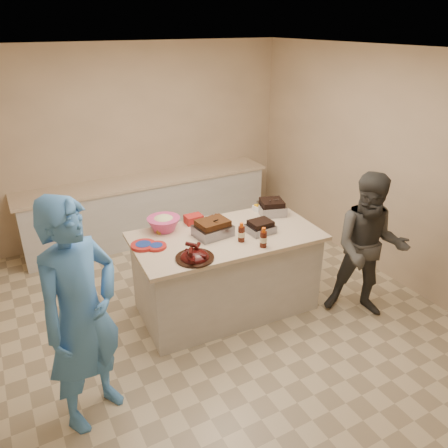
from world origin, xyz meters
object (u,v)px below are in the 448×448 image
island (226,307)px  roasting_pan (271,214)px  coleslaw_bowl (164,230)px  plastic_cup (160,234)px  bbq_bottle_a (241,241)px  mustard_bottle (210,236)px  rib_platter (195,259)px  bbq_bottle_b (263,247)px  guest_blue (98,410)px  guest_gray (359,311)px

island → roasting_pan: roasting_pan is taller
coleslaw_bowl → plastic_cup: bearing=-141.6°
bbq_bottle_a → mustard_bottle: bbq_bottle_a is taller
island → rib_platter: rib_platter is taller
island → roasting_pan: size_ratio=6.75×
bbq_bottle_b → mustard_bottle: 0.58m
coleslaw_bowl → bbq_bottle_b: (0.72, -0.82, 0.00)m
bbq_bottle_a → plastic_cup: (-0.66, 0.56, 0.00)m
mustard_bottle → guest_blue: bearing=-151.4°
coleslaw_bowl → bbq_bottle_b: bearing=-48.8°
roasting_pan → plastic_cup: size_ratio=2.79×
coleslaw_bowl → mustard_bottle: bearing=-44.3°
rib_platter → guest_gray: size_ratio=0.23×
bbq_bottle_a → guest_blue: bbq_bottle_a is taller
coleslaw_bowl → roasting_pan: bearing=-8.4°
island → bbq_bottle_b: bbq_bottle_b is taller
plastic_cup → bbq_bottle_b: bearing=-43.9°
rib_platter → bbq_bottle_b: 0.70m
roasting_pan → plastic_cup: 1.32m
island → mustard_bottle: mustard_bottle is taller
bbq_bottle_a → guest_blue: bearing=-162.3°
roasting_pan → bbq_bottle_b: bbq_bottle_b is taller
island → bbq_bottle_b: size_ratio=9.43×
bbq_bottle_b → mustard_bottle: bbq_bottle_b is taller
roasting_pan → bbq_bottle_a: bbq_bottle_a is taller
island → guest_gray: 1.48m
roasting_pan → coleslaw_bowl: coleslaw_bowl is taller
rib_platter → plastic_cup: 0.66m
island → coleslaw_bowl: coleslaw_bowl is taller
bbq_bottle_a → guest_blue: 1.99m
roasting_pan → guest_blue: (-2.34, -0.97, -0.92)m
island → roasting_pan: (0.72, 0.22, 0.92)m
roasting_pan → bbq_bottle_a: 0.79m
rib_platter → coleslaw_bowl: 0.71m
plastic_cup → guest_blue: size_ratio=0.05×
island → roasting_pan: 1.19m
mustard_bottle → guest_gray: (1.43, -0.82, -0.92)m
coleslaw_bowl → guest_blue: coleslaw_bowl is taller
rib_platter → guest_blue: bearing=-158.7°
island → guest_gray: size_ratio=1.21×
bbq_bottle_a → bbq_bottle_b: size_ratio=0.98×
rib_platter → guest_gray: rib_platter is taller
roasting_pan → bbq_bottle_b: 0.83m
guest_blue → guest_gray: size_ratio=1.19×
bbq_bottle_b → plastic_cup: 1.10m
mustard_bottle → rib_platter: bearing=-133.3°
island → coleslaw_bowl: (-0.53, 0.41, 0.92)m
mustard_bottle → plastic_cup: size_ratio=1.25×
bbq_bottle_a → plastic_cup: bearing=139.8°
mustard_bottle → guest_gray: mustard_bottle is taller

